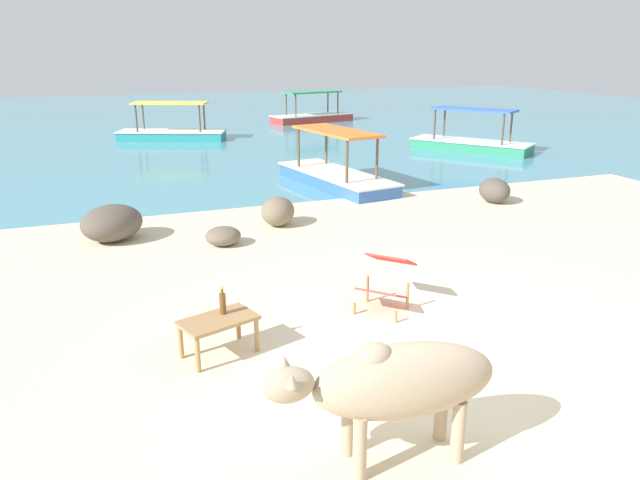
{
  "coord_description": "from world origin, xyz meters",
  "views": [
    {
      "loc": [
        -3.07,
        -4.29,
        3.05
      ],
      "look_at": [
        -0.34,
        3.0,
        0.55
      ],
      "focal_mm": 33.52,
      "sensor_mm": 36.0,
      "label": 1
    }
  ],
  "objects_px": {
    "low_bench_table": "(218,324)",
    "boat_green": "(471,142)",
    "deck_chair_far": "(386,277)",
    "boat_blue": "(336,174)",
    "boat_teal": "(172,132)",
    "cow": "(399,382)",
    "boat_red": "(312,115)",
    "bottle": "(223,303)"
  },
  "relations": [
    {
      "from": "cow",
      "to": "boat_green",
      "type": "relative_size",
      "value": 0.49
    },
    {
      "from": "bottle",
      "to": "deck_chair_far",
      "type": "relative_size",
      "value": 0.32
    },
    {
      "from": "cow",
      "to": "boat_blue",
      "type": "distance_m",
      "value": 9.71
    },
    {
      "from": "cow",
      "to": "boat_red",
      "type": "bearing_deg",
      "value": -102.23
    },
    {
      "from": "deck_chair_far",
      "to": "boat_blue",
      "type": "xyz_separation_m",
      "value": [
        2.0,
        6.58,
        -0.13
      ]
    },
    {
      "from": "cow",
      "to": "low_bench_table",
      "type": "xyz_separation_m",
      "value": [
        -0.93,
        2.11,
        -0.33
      ]
    },
    {
      "from": "low_bench_table",
      "to": "deck_chair_far",
      "type": "bearing_deg",
      "value": -6.19
    },
    {
      "from": "boat_teal",
      "to": "boat_green",
      "type": "height_order",
      "value": "same"
    },
    {
      "from": "boat_red",
      "to": "boat_green",
      "type": "bearing_deg",
      "value": 89.27
    },
    {
      "from": "low_bench_table",
      "to": "boat_teal",
      "type": "height_order",
      "value": "boat_teal"
    },
    {
      "from": "low_bench_table",
      "to": "deck_chair_far",
      "type": "height_order",
      "value": "deck_chair_far"
    },
    {
      "from": "deck_chair_far",
      "to": "boat_red",
      "type": "distance_m",
      "value": 19.66
    },
    {
      "from": "boat_green",
      "to": "boat_blue",
      "type": "bearing_deg",
      "value": -96.8
    },
    {
      "from": "cow",
      "to": "boat_red",
      "type": "relative_size",
      "value": 0.47
    },
    {
      "from": "boat_teal",
      "to": "boat_blue",
      "type": "bearing_deg",
      "value": 127.77
    },
    {
      "from": "deck_chair_far",
      "to": "boat_red",
      "type": "height_order",
      "value": "boat_red"
    },
    {
      "from": "low_bench_table",
      "to": "boat_red",
      "type": "height_order",
      "value": "boat_red"
    },
    {
      "from": "deck_chair_far",
      "to": "boat_blue",
      "type": "height_order",
      "value": "boat_blue"
    },
    {
      "from": "boat_teal",
      "to": "boat_green",
      "type": "distance_m",
      "value": 10.14
    },
    {
      "from": "low_bench_table",
      "to": "cow",
      "type": "bearing_deg",
      "value": -84.7
    },
    {
      "from": "low_bench_table",
      "to": "boat_red",
      "type": "bearing_deg",
      "value": 48.9
    },
    {
      "from": "low_bench_table",
      "to": "bottle",
      "type": "relative_size",
      "value": 2.91
    },
    {
      "from": "boat_teal",
      "to": "cow",
      "type": "bearing_deg",
      "value": 109.53
    },
    {
      "from": "boat_red",
      "to": "boat_blue",
      "type": "bearing_deg",
      "value": 59.36
    },
    {
      "from": "cow",
      "to": "boat_teal",
      "type": "xyz_separation_m",
      "value": [
        0.62,
        18.0,
        -0.42
      ]
    },
    {
      "from": "boat_teal",
      "to": "boat_blue",
      "type": "height_order",
      "value": "same"
    },
    {
      "from": "cow",
      "to": "boat_teal",
      "type": "distance_m",
      "value": 18.02
    },
    {
      "from": "boat_red",
      "to": "bottle",
      "type": "bearing_deg",
      "value": 54.4
    },
    {
      "from": "low_bench_table",
      "to": "boat_green",
      "type": "height_order",
      "value": "boat_green"
    },
    {
      "from": "deck_chair_far",
      "to": "boat_green",
      "type": "relative_size",
      "value": 0.25
    },
    {
      "from": "bottle",
      "to": "deck_chair_far",
      "type": "xyz_separation_m",
      "value": [
        2.06,
        0.37,
        -0.14
      ]
    },
    {
      "from": "boat_teal",
      "to": "deck_chair_far",
      "type": "bearing_deg",
      "value": 113.65
    },
    {
      "from": "low_bench_table",
      "to": "boat_blue",
      "type": "distance_m",
      "value": 8.17
    },
    {
      "from": "low_bench_table",
      "to": "bottle",
      "type": "bearing_deg",
      "value": 34.4
    },
    {
      "from": "boat_red",
      "to": "boat_teal",
      "type": "distance_m",
      "value": 7.23
    },
    {
      "from": "cow",
      "to": "bottle",
      "type": "distance_m",
      "value": 2.37
    },
    {
      "from": "cow",
      "to": "boat_red",
      "type": "xyz_separation_m",
      "value": [
        7.03,
        21.35,
        -0.42
      ]
    },
    {
      "from": "boat_green",
      "to": "bottle",
      "type": "bearing_deg",
      "value": -79.7
    },
    {
      "from": "deck_chair_far",
      "to": "boat_red",
      "type": "bearing_deg",
      "value": -150.34
    },
    {
      "from": "deck_chair_far",
      "to": "boat_blue",
      "type": "distance_m",
      "value": 6.88
    },
    {
      "from": "cow",
      "to": "deck_chair_far",
      "type": "distance_m",
      "value": 2.86
    },
    {
      "from": "deck_chair_far",
      "to": "boat_green",
      "type": "height_order",
      "value": "boat_green"
    }
  ]
}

